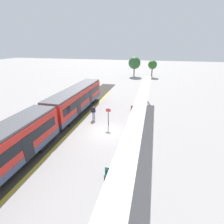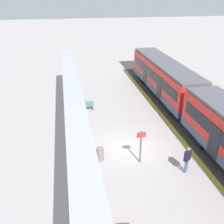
% 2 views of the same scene
% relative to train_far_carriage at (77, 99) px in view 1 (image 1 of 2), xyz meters
% --- Properties ---
extents(ground_plane, '(176.00, 176.00, 0.00)m').
position_rel_train_far_carriage_xyz_m(ground_plane, '(5.69, -5.00, -1.83)').
color(ground_plane, '#9F9997').
extents(tactile_edge_strip, '(0.37, 34.99, 0.01)m').
position_rel_train_far_carriage_xyz_m(tactile_edge_strip, '(1.78, -5.00, -1.83)').
color(tactile_edge_strip, gold).
rests_on(tactile_edge_strip, ground).
extents(trackbed, '(3.20, 46.99, 0.01)m').
position_rel_train_far_carriage_xyz_m(trackbed, '(-0.01, -5.00, -1.83)').
color(trackbed, '#38332D').
rests_on(trackbed, ground).
extents(train_far_carriage, '(2.65, 13.53, 3.48)m').
position_rel_train_far_carriage_xyz_m(train_far_carriage, '(0.00, 0.00, 0.00)').
color(train_far_carriage, red).
rests_on(train_far_carriage, ground).
extents(canopy_pillar_second, '(1.10, 0.44, 3.83)m').
position_rel_train_far_carriage_xyz_m(canopy_pillar_second, '(9.33, -4.88, 0.11)').
color(canopy_pillar_second, slate).
rests_on(canopy_pillar_second, ground).
extents(canopy_pillar_third, '(1.10, 0.44, 3.83)m').
position_rel_train_far_carriage_xyz_m(canopy_pillar_third, '(9.33, 8.50, 0.11)').
color(canopy_pillar_third, slate).
rests_on(canopy_pillar_third, ground).
extents(canopy_beam, '(1.20, 28.16, 0.16)m').
position_rel_train_far_carriage_xyz_m(canopy_beam, '(9.33, -5.18, 2.07)').
color(canopy_beam, '#A8AAB2').
rests_on(canopy_beam, canopy_pillar_nearest).
extents(bench_near_end, '(1.51, 0.48, 0.86)m').
position_rel_train_far_carriage_xyz_m(bench_near_end, '(8.24, 1.88, -1.39)').
color(bench_near_end, '#943926').
rests_on(bench_near_end, ground).
extents(bench_mid_platform, '(1.50, 0.45, 0.86)m').
position_rel_train_far_carriage_xyz_m(bench_mid_platform, '(8.18, -11.80, -1.39)').
color(bench_mid_platform, '#37766D').
rests_on(bench_mid_platform, ground).
extents(trash_bin, '(0.48, 0.48, 0.87)m').
position_rel_train_far_carriage_xyz_m(trash_bin, '(7.94, -3.97, -1.40)').
color(trash_bin, slate).
rests_on(trash_bin, ground).
extents(platform_info_sign, '(0.56, 0.10, 2.20)m').
position_rel_train_far_carriage_xyz_m(platform_info_sign, '(5.49, -3.32, -0.50)').
color(platform_info_sign, '#4C4C51').
rests_on(platform_info_sign, ground).
extents(passenger_waiting_near_edge, '(0.54, 0.48, 1.73)m').
position_rel_train_far_carriage_xyz_m(passenger_waiting_near_edge, '(3.11, -1.82, -0.75)').
color(passenger_waiting_near_edge, '#38587D').
rests_on(passenger_waiting_near_edge, ground).
extents(tree_left_background, '(2.54, 2.54, 4.71)m').
position_rel_train_far_carriage_xyz_m(tree_left_background, '(9.71, 31.24, 1.57)').
color(tree_left_background, brown).
rests_on(tree_left_background, ground).
extents(tree_right_background, '(3.55, 3.55, 5.60)m').
position_rel_train_far_carriage_xyz_m(tree_right_background, '(4.47, 31.12, 1.98)').
color(tree_right_background, brown).
rests_on(tree_right_background, ground).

